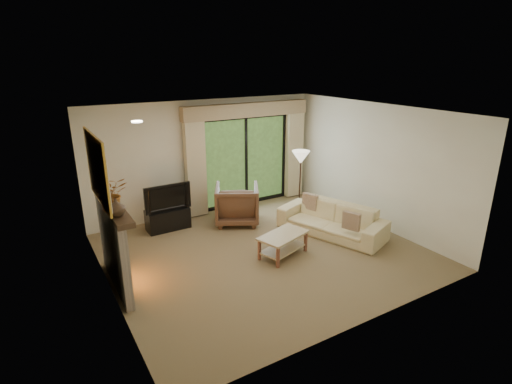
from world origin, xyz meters
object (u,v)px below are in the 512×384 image
armchair (237,204)px  sofa (332,220)px  media_console (168,219)px  coffee_table (283,245)px

armchair → sofa: size_ratio=0.43×
media_console → armchair: (1.43, -0.44, 0.21)m
sofa → coffee_table: bearing=-99.4°
sofa → media_console: bearing=-145.6°
sofa → coffee_table: 1.42m
media_console → coffee_table: media_console is taller
media_console → coffee_table: bearing=-58.8°
media_console → coffee_table: size_ratio=0.94×
media_console → coffee_table: (1.41, -2.25, -0.01)m
media_console → sofa: size_ratio=0.41×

